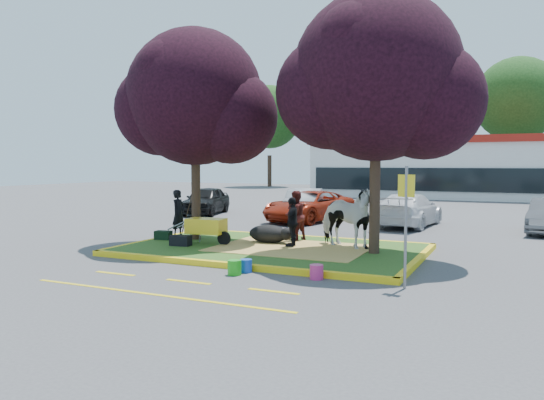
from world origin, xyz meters
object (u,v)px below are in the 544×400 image
at_px(car_silver, 306,203).
at_px(sign_post, 406,214).
at_px(wheelbarrow, 207,226).
at_px(car_black, 206,200).
at_px(bucket_blue, 246,266).
at_px(bucket_pink, 317,272).
at_px(bucket_green, 234,268).
at_px(calf, 269,234).
at_px(handler, 179,214).
at_px(cow, 345,217).

bearing_deg(car_silver, sign_post, 105.89).
bearing_deg(wheelbarrow, car_black, 116.07).
bearing_deg(bucket_blue, car_silver, 104.71).
relative_size(wheelbarrow, bucket_pink, 6.21).
relative_size(bucket_green, bucket_pink, 1.06).
bearing_deg(car_silver, bucket_pink, 98.57).
bearing_deg(sign_post, bucket_pink, -169.97).
relative_size(calf, bucket_blue, 4.09).
bearing_deg(handler, cow, -88.02).
xyz_separation_m(cow, bucket_green, (-1.38, -3.88, -0.84)).
relative_size(cow, bucket_green, 5.98).
height_order(handler, sign_post, sign_post).
bearing_deg(wheelbarrow, calf, 24.27).
xyz_separation_m(calf, handler, (-3.15, -0.11, 0.49)).
bearing_deg(cow, sign_post, -122.00).
xyz_separation_m(wheelbarrow, bucket_pink, (4.37, -2.51, -0.51)).
height_order(bucket_pink, car_black, car_black).
height_order(wheelbarrow, bucket_green, wheelbarrow).
bearing_deg(car_black, bucket_pink, -62.87).
xyz_separation_m(cow, bucket_pink, (0.46, -3.52, -0.85)).
height_order(cow, sign_post, sign_post).
distance_m(cow, bucket_pink, 3.65).
bearing_deg(bucket_pink, bucket_blue, 180.00).
distance_m(bucket_green, bucket_pink, 1.88).
distance_m(wheelbarrow, bucket_pink, 5.07).
relative_size(bucket_pink, car_silver, 0.08).
relative_size(calf, car_black, 0.31).
height_order(bucket_green, bucket_pink, bucket_green).
xyz_separation_m(cow, bucket_blue, (-1.27, -3.52, -0.85)).
bearing_deg(wheelbarrow, sign_post, -28.56).
relative_size(calf, bucket_green, 3.68).
relative_size(wheelbarrow, bucket_blue, 6.54).
bearing_deg(sign_post, calf, 155.47).
bearing_deg(calf, cow, 10.48).
bearing_deg(bucket_green, bucket_pink, 11.17).
bearing_deg(bucket_green, sign_post, 4.39).
distance_m(car_black, car_silver, 5.26).
bearing_deg(calf, bucket_blue, -64.35).
height_order(cow, wheelbarrow, cow).
bearing_deg(bucket_blue, handler, 141.55).
bearing_deg(calf, sign_post, -28.13).
distance_m(bucket_pink, bucket_blue, 1.74).
height_order(cow, car_black, cow).
distance_m(handler, bucket_blue, 5.42).
distance_m(sign_post, car_black, 16.74).
bearing_deg(bucket_pink, car_black, 131.12).
bearing_deg(bucket_green, handler, 137.93).
bearing_deg(cow, calf, 116.31).
bearing_deg(car_silver, car_black, -10.86).
relative_size(sign_post, car_silver, 0.59).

